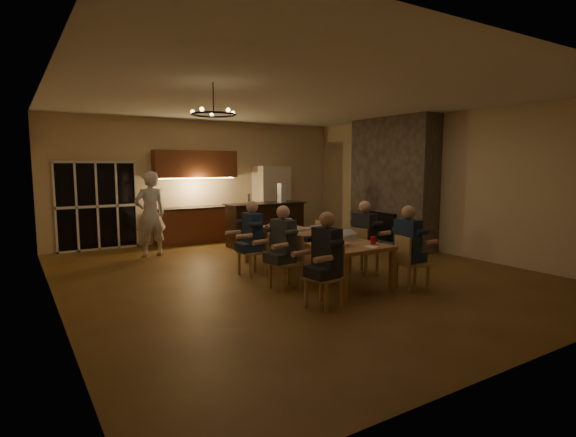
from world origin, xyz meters
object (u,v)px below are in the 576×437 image
Objects in this scene: chair_right_near at (413,263)px; dining_table at (310,256)px; redcup_mid at (279,232)px; person_right_near at (407,247)px; bar_island at (266,224)px; person_left_near at (327,260)px; can_silver at (339,238)px; chair_right_mid at (364,251)px; plate_far at (305,228)px; laptop_e at (272,224)px; person_right_mid at (364,238)px; person_left_far at (252,238)px; chair_left_far at (253,251)px; laptop_d at (323,229)px; laptop_b at (352,234)px; person_left_mid at (283,247)px; bar_blender at (281,193)px; mug_mid at (296,229)px; chair_left_near at (324,277)px; mug_back at (274,229)px; can_cola at (267,224)px; plate_left at (328,244)px; bar_bottle at (249,199)px; plate_near at (346,237)px; laptop_c at (300,230)px; redcup_near at (373,240)px; refrigerator at (271,201)px; laptop_f at (290,222)px; mug_front at (325,236)px; chair_right_far at (329,242)px; standing_person at (150,214)px; chair_left_mid at (286,262)px; laptop_a at (338,238)px.

dining_table is at bearing 42.09° from chair_right_near.
dining_table is at bearing -35.20° from redcup_mid.
bar_island is at bearing -2.14° from person_right_near.
person_left_near is 11.50× the size of can_silver.
plate_far is (-0.49, 1.22, 0.31)m from chair_right_mid.
person_right_near reaches higher than laptop_e.
person_left_far is (-1.75, 1.10, 0.00)m from person_right_mid.
chair_left_far is 1.37m from laptop_d.
person_left_near reaches higher than laptop_b.
chair_right_near is 2.13m from person_left_mid.
chair_right_mid is 3.75m from bar_blender.
chair_left_near is at bearing -113.75° from mug_mid.
mug_back is (0.57, 2.35, 0.36)m from chair_left_near.
can_cola is 0.43× the size of plate_left.
bar_bottle is at bearing 85.27° from laptop_b.
bar_island is at bearing -5.41° from bar_bottle.
bar_island is 3.83m from plate_near.
plate_near is (0.61, -0.56, -0.10)m from laptop_c.
chair_right_mid is at bearing 21.74° from plate_left.
redcup_near is (-0.55, -0.83, 0.37)m from chair_right_mid.
bar_blender reaches higher than can_cola.
person_right_near is 11.50× the size of redcup_near.
person_right_near is 5.75× the size of bar_bottle.
mug_mid is 0.39× the size of plate_near.
person_right_mid is at bearing -99.93° from refrigerator.
redcup_mid is 0.50× the size of bar_bottle.
laptop_f is 0.48m from can_cola.
mug_mid is at bearing 115.50° from laptop_e.
chair_right_far is at bearing 50.07° from mug_front.
standing_person is 3.38m from redcup_mid.
chair_right_mid is at bearing 27.70° from laptop_b.
laptop_d is 1.20m from redcup_near.
chair_left_far is 0.61m from redcup_mid.
chair_right_far is at bearing -7.23° from person_right_mid.
person_left_far is 1.67m from plate_left.
laptop_b and laptop_d have the same top height.
person_right_mid is at bearing -44.54° from mug_back.
chair_left_mid is 1.24m from laptop_d.
chair_right_near is 0.64× the size of person_right_near.
redcup_mid reaches higher than plate_left.
laptop_a is at bearing 85.89° from laptop_e.
person_left_mid is 1.47m from redcup_near.
plate_far is (0.12, 1.57, -0.10)m from laptop_b.
dining_table is 1.45m from can_cola.
standing_person is 15.78× the size of redcup_mid.
dining_table is 12.21× the size of plate_far.
bar_island is 1.50× the size of person_left_far.
redcup_near is at bearing -74.25° from dining_table.
chair_left_mid is at bearing 141.98° from plate_left.
chair_right_mid is at bearing 59.28° from person_left_far.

